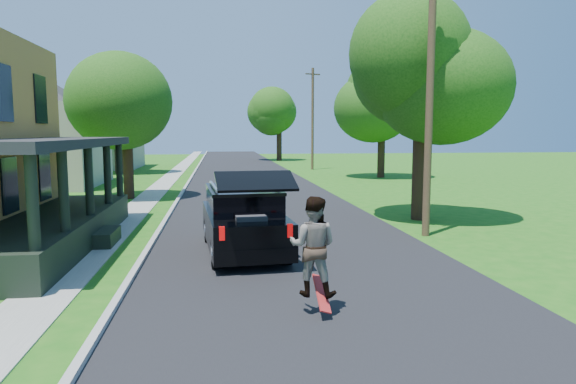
{
  "coord_description": "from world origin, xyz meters",
  "views": [
    {
      "loc": [
        -2.04,
        -9.47,
        3.3
      ],
      "look_at": [
        -0.37,
        3.0,
        1.84
      ],
      "focal_mm": 32.0,
      "sensor_mm": 36.0,
      "label": 1
    }
  ],
  "objects": [
    {
      "name": "ground",
      "position": [
        0.0,
        0.0,
        0.0
      ],
      "size": [
        140.0,
        140.0,
        0.0
      ],
      "primitive_type": "plane",
      "color": "#1A5E12",
      "rests_on": "ground"
    },
    {
      "name": "street",
      "position": [
        0.0,
        20.0,
        0.0
      ],
      "size": [
        8.0,
        120.0,
        0.02
      ],
      "primitive_type": "cube",
      "color": "black",
      "rests_on": "ground"
    },
    {
      "name": "curb",
      "position": [
        -4.05,
        20.0,
        0.0
      ],
      "size": [
        0.15,
        120.0,
        0.12
      ],
      "primitive_type": "cube",
      "color": "#A0A09B",
      "rests_on": "ground"
    },
    {
      "name": "sidewalk",
      "position": [
        -5.6,
        20.0,
        0.0
      ],
      "size": [
        1.3,
        120.0,
        0.03
      ],
      "primitive_type": "cube",
      "color": "gray",
      "rests_on": "ground"
    },
    {
      "name": "neighbor_house_mid",
      "position": [
        -13.5,
        24.0,
        4.19
      ],
      "size": [
        12.78,
        12.78,
        8.3
      ],
      "color": "gray",
      "rests_on": "ground"
    },
    {
      "name": "neighbor_house_far",
      "position": [
        -13.5,
        40.0,
        4.19
      ],
      "size": [
        12.78,
        12.78,
        8.3
      ],
      "color": "gray",
      "rests_on": "ground"
    },
    {
      "name": "black_suv",
      "position": [
        -1.4,
        4.47,
        0.92
      ],
      "size": [
        2.34,
        5.28,
        2.4
      ],
      "rotation": [
        0.0,
        0.0,
        0.08
      ],
      "color": "black",
      "rests_on": "ground"
    },
    {
      "name": "skateboarder",
      "position": [
        -0.38,
        -0.52,
        1.26
      ],
      "size": [
        1.06,
        0.95,
        1.82
      ],
      "rotation": [
        0.0,
        0.0,
        2.8
      ],
      "color": "black",
      "rests_on": "ground"
    },
    {
      "name": "skateboard",
      "position": [
        -0.24,
        -0.64,
        0.38
      ],
      "size": [
        0.23,
        0.78,
        0.57
      ],
      "rotation": [
        0.0,
        0.0,
        0.27
      ],
      "color": "#A4100E",
      "rests_on": "ground"
    },
    {
      "name": "tree_left_mid",
      "position": [
        -6.58,
        16.89,
        4.93
      ],
      "size": [
        5.99,
        5.78,
        7.72
      ],
      "rotation": [
        0.0,
        0.0,
        0.19
      ],
      "color": "black",
      "rests_on": "ground"
    },
    {
      "name": "tree_left_far",
      "position": [
        -10.12,
        33.44,
        6.47
      ],
      "size": [
        6.29,
        6.16,
        9.87
      ],
      "rotation": [
        0.0,
        0.0,
        -0.01
      ],
      "color": "black",
      "rests_on": "ground"
    },
    {
      "name": "tree_right_near",
      "position": [
        5.45,
        9.04,
        5.86
      ],
      "size": [
        7.01,
        6.6,
        8.73
      ],
      "rotation": [
        0.0,
        0.0,
        0.38
      ],
      "color": "black",
      "rests_on": "ground"
    },
    {
      "name": "tree_right_mid",
      "position": [
        9.74,
        27.01,
        5.95
      ],
      "size": [
        5.85,
        5.78,
        9.09
      ],
      "rotation": [
        0.0,
        0.0,
        -0.02
      ],
      "color": "black",
      "rests_on": "ground"
    },
    {
      "name": "tree_right_far",
      "position": [
        4.95,
        50.68,
        5.85
      ],
      "size": [
        6.04,
        5.76,
        8.8
      ],
      "rotation": [
        0.0,
        0.0,
        0.09
      ],
      "color": "black",
      "rests_on": "ground"
    },
    {
      "name": "utility_pole_near",
      "position": [
        4.5,
        6.0,
        4.33
      ],
      "size": [
        1.45,
        0.46,
        8.39
      ],
      "rotation": [
        0.0,
        0.0,
        0.24
      ],
      "color": "#432D1F",
      "rests_on": "ground"
    },
    {
      "name": "utility_pole_far",
      "position": [
        6.2,
        35.53,
        4.58
      ],
      "size": [
        1.4,
        0.59,
        8.9
      ],
      "rotation": [
        0.0,
        0.0,
        0.35
      ],
      "color": "#432D1F",
      "rests_on": "ground"
    }
  ]
}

